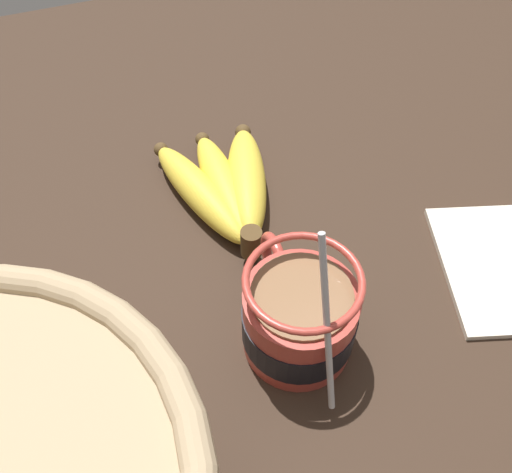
{
  "coord_description": "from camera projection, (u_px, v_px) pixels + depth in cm",
  "views": [
    {
      "loc": [
        -25.29,
        11.41,
        46.62
      ],
      "look_at": [
        4.7,
        0.42,
        7.25
      ],
      "focal_mm": 40.0,
      "sensor_mm": 36.0,
      "label": 1
    }
  ],
  "objects": [
    {
      "name": "table",
      "position": [
        278.0,
        311.0,
        0.52
      ],
      "size": [
        117.3,
        117.3,
        3.1
      ],
      "color": "#332319",
      "rests_on": "ground"
    },
    {
      "name": "napkin",
      "position": [
        498.0,
        267.0,
        0.53
      ],
      "size": [
        16.99,
        14.06,
        0.6
      ],
      "color": "beige",
      "rests_on": "table"
    },
    {
      "name": "coffee_mug",
      "position": [
        297.0,
        318.0,
        0.46
      ],
      "size": [
        15.1,
        9.32,
        16.59
      ],
      "color": "#B23D33",
      "rests_on": "table"
    },
    {
      "name": "banana_bunch",
      "position": [
        225.0,
        187.0,
        0.58
      ],
      "size": [
        18.04,
        12.7,
        4.28
      ],
      "color": "#4C381E",
      "rests_on": "table"
    }
  ]
}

